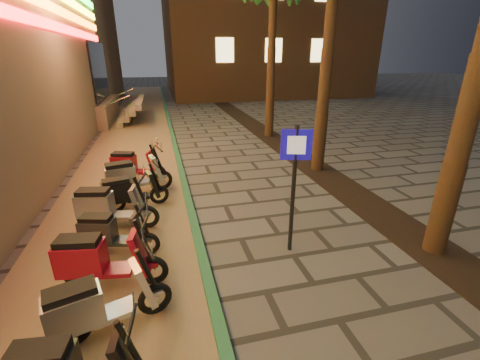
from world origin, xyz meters
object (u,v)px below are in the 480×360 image
object	(u,v)px
scooter_8	(110,232)
scooter_11	(131,176)
scooter_7	(98,259)
pedestrian_sign	(294,173)
scooter_10	(128,192)
scooter_6	(96,306)
scooter_12	(132,165)
scooter_9	(108,207)

from	to	relation	value
scooter_8	scooter_11	size ratio (longest dim) A/B	0.83
scooter_7	pedestrian_sign	bearing A→B (deg)	13.91
scooter_10	scooter_8	bearing A→B (deg)	-109.97
scooter_6	scooter_7	size ratio (longest dim) A/B	0.93
scooter_8	scooter_10	size ratio (longest dim) A/B	0.93
pedestrian_sign	scooter_12	xyz separation A→B (m)	(-3.21, 4.71, -1.12)
scooter_12	scooter_11	bearing A→B (deg)	-70.34
scooter_7	scooter_12	distance (m)	4.97
scooter_8	scooter_12	xyz separation A→B (m)	(0.19, 3.97, 0.05)
scooter_8	scooter_6	bearing A→B (deg)	-72.51
pedestrian_sign	scooter_6	world-z (taller)	pedestrian_sign
scooter_6	scooter_9	bearing A→B (deg)	76.64
pedestrian_sign	scooter_9	bearing A→B (deg)	169.23
scooter_6	scooter_12	xyz separation A→B (m)	(0.13, 6.03, 0.00)
scooter_10	scooter_9	bearing A→B (deg)	-126.19
scooter_10	scooter_6	bearing A→B (deg)	-106.06
pedestrian_sign	scooter_6	xyz separation A→B (m)	(-3.34, -1.32, -1.12)
scooter_7	scooter_12	size ratio (longest dim) A/B	1.07
scooter_6	scooter_10	world-z (taller)	scooter_6
scooter_7	scooter_10	size ratio (longest dim) A/B	1.09
pedestrian_sign	scooter_7	xyz separation A→B (m)	(-3.45, -0.26, -1.09)
scooter_6	scooter_7	xyz separation A→B (m)	(-0.11, 1.06, 0.03)
scooter_9	scooter_10	size ratio (longest dim) A/B	1.09
scooter_6	scooter_8	distance (m)	2.05
scooter_7	scooter_10	xyz separation A→B (m)	(0.25, 2.89, -0.04)
scooter_11	scooter_6	bearing A→B (deg)	-106.01
scooter_8	pedestrian_sign	bearing A→B (deg)	3.62
scooter_9	scooter_11	xyz separation A→B (m)	(0.38, 1.82, 0.02)
scooter_7	scooter_8	bearing A→B (deg)	96.48
scooter_9	scooter_11	world-z (taller)	scooter_11
scooter_9	scooter_12	xyz separation A→B (m)	(0.34, 2.94, -0.03)
scooter_12	scooter_9	bearing A→B (deg)	-78.95
scooter_7	scooter_8	world-z (taller)	scooter_7
pedestrian_sign	scooter_10	distance (m)	4.30
scooter_10	scooter_12	size ratio (longest dim) A/B	0.98
scooter_6	scooter_11	distance (m)	4.90
scooter_7	scooter_9	world-z (taller)	scooter_7
pedestrian_sign	scooter_9	distance (m)	4.12
scooter_10	pedestrian_sign	bearing A→B (deg)	-53.53
scooter_6	scooter_11	world-z (taller)	scooter_11
scooter_7	scooter_8	xyz separation A→B (m)	(0.06, 0.99, -0.08)
scooter_7	scooter_9	distance (m)	2.03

